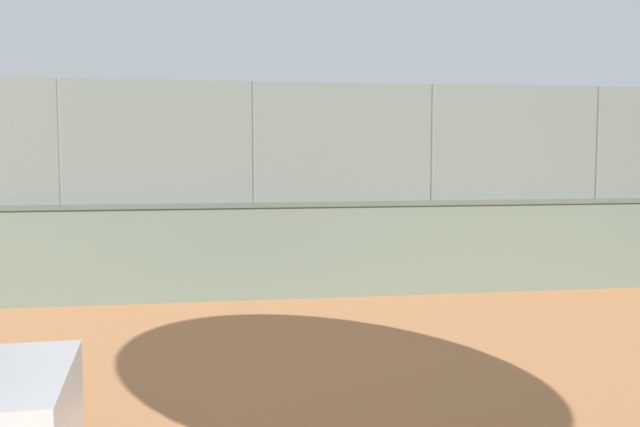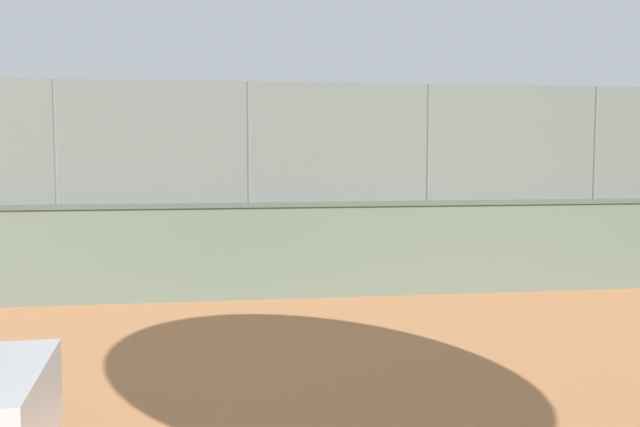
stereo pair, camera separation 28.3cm
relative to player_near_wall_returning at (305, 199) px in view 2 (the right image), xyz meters
The scene contains 6 objects.
ground_plane 2.28m from the player_near_wall_returning, 55.29° to the right, with size 260.00×260.00×0.00m, color #B27247.
perimeter_wall 11.61m from the player_near_wall_returning, 76.56° to the left, with size 32.70×1.12×1.69m.
fence_panel_on_wall 11.74m from the player_near_wall_returning, 76.56° to the left, with size 32.11×0.80×2.08m.
player_near_wall_returning is the anchor object (origin of this frame).
player_baseline_waiting 4.96m from the player_near_wall_returning, 99.41° to the left, with size 1.12×0.79×1.50m.
sports_ball 1.91m from the player_near_wall_returning, 95.58° to the left, with size 0.17×0.17×0.17m, color white.
Camera 2 is at (2.51, 25.75, 2.60)m, focal length 41.29 mm.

